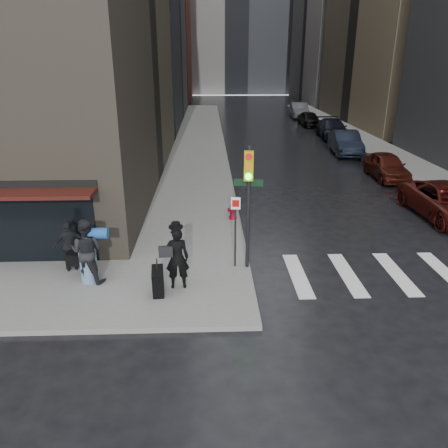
{
  "coord_description": "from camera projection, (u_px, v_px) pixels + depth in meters",
  "views": [
    {
      "loc": [
        0.68,
        -11.35,
        6.53
      ],
      "look_at": [
        1.18,
        2.25,
        1.3
      ],
      "focal_mm": 35.0,
      "sensor_mm": 36.0,
      "label": 1
    }
  ],
  "objects": [
    {
      "name": "man_overcoat",
      "position": [
        173.0,
        262.0,
        12.52
      ],
      "size": [
        1.08,
        1.12,
        2.08
      ],
      "rotation": [
        0.0,
        0.0,
        3.23
      ],
      "color": "black",
      "rests_on": "ground"
    },
    {
      "name": "parked_car_1",
      "position": [
        387.0,
        166.0,
        24.83
      ],
      "size": [
        1.84,
        4.29,
        1.44
      ],
      "primitive_type": "imported",
      "rotation": [
        0.0,
        0.0,
        -0.03
      ],
      "color": "#3C130C",
      "rests_on": "ground"
    },
    {
      "name": "parked_car_4",
      "position": [
        309.0,
        119.0,
        43.53
      ],
      "size": [
        1.89,
        4.31,
        1.44
      ],
      "primitive_type": "imported",
      "rotation": [
        0.0,
        0.0,
        0.04
      ],
      "color": "black",
      "rests_on": "ground"
    },
    {
      "name": "parked_car_5",
      "position": [
        299.0,
        110.0,
        49.74
      ],
      "size": [
        2.17,
        5.19,
        1.67
      ],
      "primitive_type": "imported",
      "rotation": [
        0.0,
        0.0,
        -0.08
      ],
      "color": "#3A3A3F",
      "rests_on": "ground"
    },
    {
      "name": "bldg_distant",
      "position": [
        235.0,
        2.0,
        80.14
      ],
      "size": [
        40.0,
        12.0,
        32.0
      ],
      "primitive_type": "cube",
      "color": "gray",
      "rests_on": "ground"
    },
    {
      "name": "man_jeans",
      "position": [
        87.0,
        251.0,
        12.92
      ],
      "size": [
        1.41,
        0.98,
        2.01
      ],
      "rotation": [
        0.0,
        0.0,
        2.94
      ],
      "color": "black",
      "rests_on": "ground"
    },
    {
      "name": "bldg_right_far",
      "position": [
        380.0,
        13.0,
        63.42
      ],
      "size": [
        22.0,
        20.0,
        25.0
      ],
      "primitive_type": "cube",
      "color": "gray",
      "rests_on": "ground"
    },
    {
      "name": "man_greycoat",
      "position": [
        70.0,
        246.0,
        13.68
      ],
      "size": [
        1.06,
        0.75,
        1.67
      ],
      "rotation": [
        0.0,
        0.0,
        3.54
      ],
      "color": "black",
      "rests_on": "ground"
    },
    {
      "name": "bldg_left_far",
      "position": [
        115.0,
        11.0,
        65.64
      ],
      "size": [
        22.0,
        20.0,
        26.0
      ],
      "primitive_type": "cube",
      "color": "maroon",
      "rests_on": "ground"
    },
    {
      "name": "parked_car_3",
      "position": [
        332.0,
        129.0,
        37.3
      ],
      "size": [
        2.52,
        5.49,
        1.56
      ],
      "primitive_type": "imported",
      "rotation": [
        0.0,
        0.0,
        -0.06
      ],
      "color": "black",
      "rests_on": "ground"
    },
    {
      "name": "fire_hydrant",
      "position": [
        233.0,
        211.0,
        18.24
      ],
      "size": [
        0.45,
        0.34,
        0.77
      ],
      "rotation": [
        0.0,
        0.0,
        0.42
      ],
      "color": "maroon",
      "rests_on": "ground"
    },
    {
      "name": "sidewalk_right",
      "position": [
        353.0,
        135.0,
        38.52
      ],
      "size": [
        3.0,
        50.0,
        0.15
      ],
      "primitive_type": "cube",
      "color": "slate",
      "rests_on": "ground"
    },
    {
      "name": "sidewalk_left",
      "position": [
        200.0,
        136.0,
        38.06
      ],
      "size": [
        4.0,
        50.0,
        0.15
      ],
      "primitive_type": "cube",
      "color": "slate",
      "rests_on": "ground"
    },
    {
      "name": "crosswalk",
      "position": [
        421.0,
        273.0,
        14.09
      ],
      "size": [
        8.5,
        3.0,
        0.01
      ],
      "color": "silver",
      "rests_on": "ground"
    },
    {
      "name": "ground",
      "position": [
        187.0,
        293.0,
        12.9
      ],
      "size": [
        140.0,
        140.0,
        0.0
      ],
      "primitive_type": "plane",
      "color": "black",
      "rests_on": "ground"
    },
    {
      "name": "traffic_light",
      "position": [
        247.0,
        193.0,
        13.2
      ],
      "size": [
        0.98,
        0.5,
        3.93
      ],
      "rotation": [
        0.0,
        0.0,
        -0.13
      ],
      "color": "black",
      "rests_on": "ground"
    },
    {
      "name": "parked_car_2",
      "position": [
        346.0,
        143.0,
        31.02
      ],
      "size": [
        2.18,
        5.08,
        1.63
      ],
      "primitive_type": "imported",
      "rotation": [
        0.0,
        0.0,
        -0.09
      ],
      "color": "black",
      "rests_on": "ground"
    },
    {
      "name": "parked_car_0",
      "position": [
        448.0,
        202.0,
        18.6
      ],
      "size": [
        2.65,
        5.36,
        1.46
      ],
      "primitive_type": "imported",
      "rotation": [
        0.0,
        0.0,
        0.04
      ],
      "color": "#40100C",
      "rests_on": "ground"
    }
  ]
}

